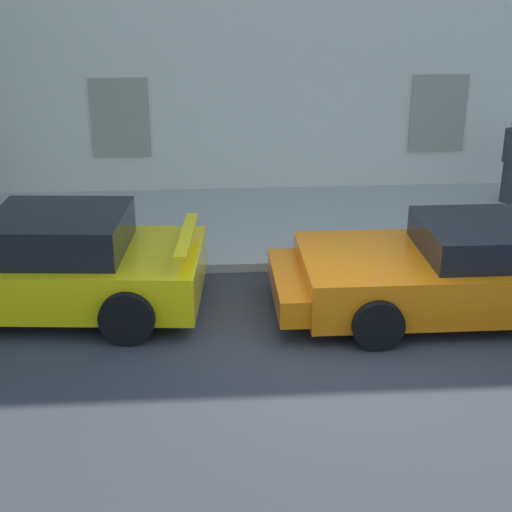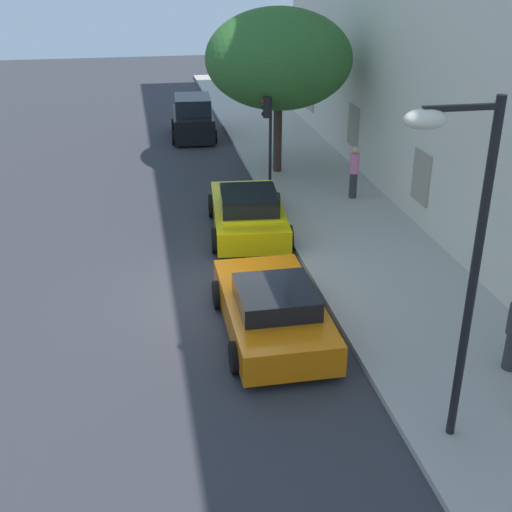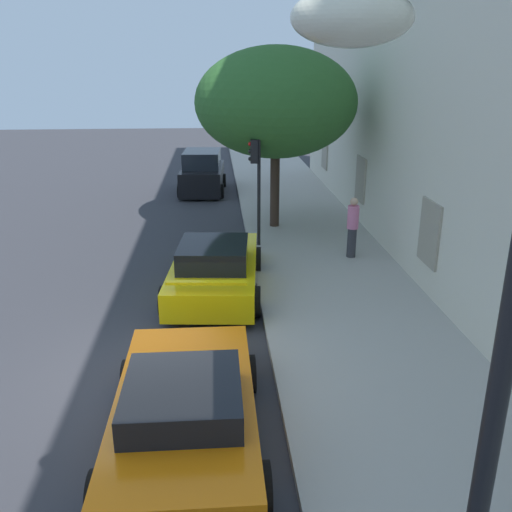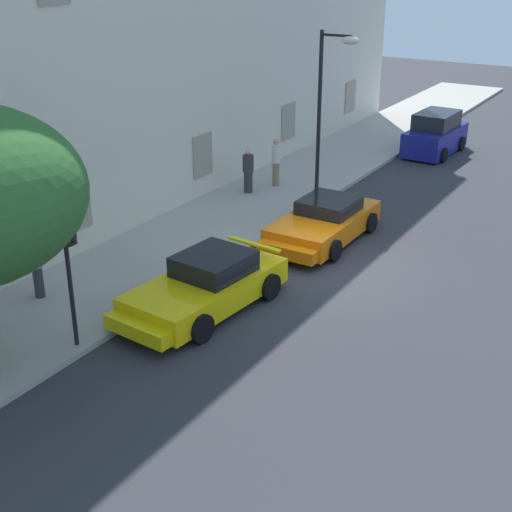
{
  "view_description": "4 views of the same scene",
  "coord_description": "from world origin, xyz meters",
  "px_view_note": "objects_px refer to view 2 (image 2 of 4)",
  "views": [
    {
      "loc": [
        -1.52,
        -8.17,
        4.52
      ],
      "look_at": [
        -0.87,
        0.99,
        0.81
      ],
      "focal_mm": 52.77,
      "sensor_mm": 36.0,
      "label": 1
    },
    {
      "loc": [
        13.86,
        -1.73,
        7.5
      ],
      "look_at": [
        0.3,
        0.8,
        1.11
      ],
      "focal_mm": 46.4,
      "sensor_mm": 36.0,
      "label": 2
    },
    {
      "loc": [
        8.56,
        1.38,
        5.28
      ],
      "look_at": [
        -2.75,
        2.23,
        1.27
      ],
      "focal_mm": 38.31,
      "sensor_mm": 36.0,
      "label": 3
    },
    {
      "loc": [
        -16.76,
        -8.07,
        8.38
      ],
      "look_at": [
        -1.69,
        1.14,
        0.69
      ],
      "focal_mm": 50.26,
      "sensor_mm": 36.0,
      "label": 4
    }
  ],
  "objects_px": {
    "street_lamp": "(456,219)",
    "pedestrian_admiring": "(354,172)",
    "sportscar_red_lead": "(247,211)",
    "sportscar_yellow_flank": "(271,306)",
    "tree_near_kerb": "(279,59)",
    "traffic_light": "(268,125)",
    "hatchback_distant": "(193,119)"
  },
  "relations": [
    {
      "from": "street_lamp",
      "to": "pedestrian_admiring",
      "type": "bearing_deg",
      "value": 167.87
    },
    {
      "from": "tree_near_kerb",
      "to": "street_lamp",
      "type": "height_order",
      "value": "tree_near_kerb"
    },
    {
      "from": "sportscar_yellow_flank",
      "to": "street_lamp",
      "type": "distance_m",
      "value": 5.65
    },
    {
      "from": "sportscar_red_lead",
      "to": "sportscar_yellow_flank",
      "type": "distance_m",
      "value": 5.63
    },
    {
      "from": "sportscar_red_lead",
      "to": "traffic_light",
      "type": "bearing_deg",
      "value": 158.15
    },
    {
      "from": "hatchback_distant",
      "to": "pedestrian_admiring",
      "type": "height_order",
      "value": "pedestrian_admiring"
    },
    {
      "from": "street_lamp",
      "to": "sportscar_red_lead",
      "type": "bearing_deg",
      "value": -172.12
    },
    {
      "from": "hatchback_distant",
      "to": "pedestrian_admiring",
      "type": "bearing_deg",
      "value": 25.17
    },
    {
      "from": "street_lamp",
      "to": "pedestrian_admiring",
      "type": "distance_m",
      "value": 12.11
    },
    {
      "from": "traffic_light",
      "to": "pedestrian_admiring",
      "type": "relative_size",
      "value": 1.91
    },
    {
      "from": "sportscar_red_lead",
      "to": "hatchback_distant",
      "type": "height_order",
      "value": "hatchback_distant"
    },
    {
      "from": "hatchback_distant",
      "to": "tree_near_kerb",
      "type": "bearing_deg",
      "value": 22.95
    },
    {
      "from": "sportscar_red_lead",
      "to": "pedestrian_admiring",
      "type": "height_order",
      "value": "pedestrian_admiring"
    },
    {
      "from": "tree_near_kerb",
      "to": "street_lamp",
      "type": "bearing_deg",
      "value": -2.52
    },
    {
      "from": "street_lamp",
      "to": "tree_near_kerb",
      "type": "bearing_deg",
      "value": 177.48
    },
    {
      "from": "tree_near_kerb",
      "to": "pedestrian_admiring",
      "type": "bearing_deg",
      "value": 28.97
    },
    {
      "from": "sportscar_red_lead",
      "to": "street_lamp",
      "type": "bearing_deg",
      "value": 7.88
    },
    {
      "from": "traffic_light",
      "to": "pedestrian_admiring",
      "type": "height_order",
      "value": "traffic_light"
    },
    {
      "from": "sportscar_red_lead",
      "to": "sportscar_yellow_flank",
      "type": "bearing_deg",
      "value": -4.76
    },
    {
      "from": "traffic_light",
      "to": "pedestrian_admiring",
      "type": "distance_m",
      "value": 3.17
    },
    {
      "from": "street_lamp",
      "to": "pedestrian_admiring",
      "type": "relative_size",
      "value": 3.31
    },
    {
      "from": "tree_near_kerb",
      "to": "pedestrian_admiring",
      "type": "xyz_separation_m",
      "value": [
        3.28,
        1.81,
        -3.1
      ]
    },
    {
      "from": "street_lamp",
      "to": "pedestrian_admiring",
      "type": "height_order",
      "value": "street_lamp"
    },
    {
      "from": "sportscar_red_lead",
      "to": "tree_near_kerb",
      "type": "distance_m",
      "value": 6.48
    },
    {
      "from": "hatchback_distant",
      "to": "tree_near_kerb",
      "type": "xyz_separation_m",
      "value": [
        5.88,
        2.49,
        3.32
      ]
    },
    {
      "from": "hatchback_distant",
      "to": "tree_near_kerb",
      "type": "distance_m",
      "value": 7.19
    },
    {
      "from": "sportscar_red_lead",
      "to": "street_lamp",
      "type": "xyz_separation_m",
      "value": [
        9.68,
        1.34,
        3.42
      ]
    },
    {
      "from": "pedestrian_admiring",
      "to": "sportscar_red_lead",
      "type": "bearing_deg",
      "value": -64.86
    },
    {
      "from": "sportscar_red_lead",
      "to": "hatchback_distant",
      "type": "relative_size",
      "value": 1.33
    },
    {
      "from": "sportscar_yellow_flank",
      "to": "pedestrian_admiring",
      "type": "xyz_separation_m",
      "value": [
        -7.4,
        4.27,
        0.46
      ]
    },
    {
      "from": "tree_near_kerb",
      "to": "traffic_light",
      "type": "distance_m",
      "value": 2.79
    },
    {
      "from": "street_lamp",
      "to": "traffic_light",
      "type": "bearing_deg",
      "value": -179.46
    }
  ]
}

